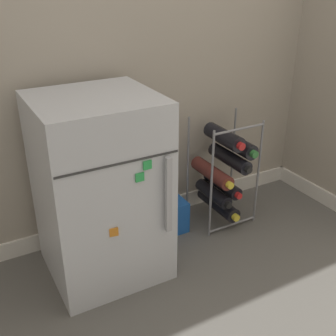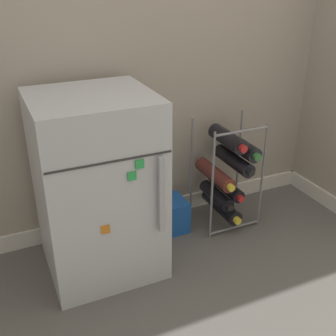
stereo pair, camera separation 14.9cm
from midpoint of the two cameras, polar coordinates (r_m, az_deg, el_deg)
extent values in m
plane|color=#56544F|center=(2.06, 10.05, -13.76)|extent=(14.00, 14.00, 0.00)
cube|color=silver|center=(2.44, 2.49, -5.04)|extent=(6.72, 0.01, 0.09)
cube|color=#B7BABF|center=(1.87, -7.28, -2.51)|extent=(0.50, 0.48, 0.83)
cube|color=#2D2D2D|center=(1.57, -5.02, 0.78)|extent=(0.49, 0.00, 0.01)
cube|color=#9E9EA3|center=(1.70, 1.63, -3.76)|extent=(0.02, 0.02, 0.34)
cube|color=green|center=(1.61, -1.22, 0.47)|extent=(0.04, 0.01, 0.04)
cube|color=orange|center=(1.69, -5.96, -8.34)|extent=(0.04, 0.01, 0.04)
cube|color=green|center=(1.62, -2.30, -1.16)|extent=(0.04, 0.01, 0.04)
cylinder|color=slate|center=(2.11, 8.02, -2.70)|extent=(0.01, 0.01, 0.59)
cylinder|color=slate|center=(2.28, 14.48, -1.15)|extent=(0.01, 0.01, 0.59)
cylinder|color=slate|center=(2.28, 5.06, -0.26)|extent=(0.01, 0.01, 0.59)
cylinder|color=slate|center=(2.43, 11.27, 1.03)|extent=(0.01, 0.01, 0.59)
cylinder|color=slate|center=(2.33, 10.78, -7.93)|extent=(0.30, 0.01, 0.01)
cylinder|color=slate|center=(2.08, 12.03, 4.86)|extent=(0.30, 0.01, 0.01)
cylinder|color=black|center=(2.36, 9.03, -5.14)|extent=(0.08, 0.30, 0.08)
cylinder|color=gold|center=(2.25, 11.25, -7.04)|extent=(0.04, 0.02, 0.04)
cylinder|color=black|center=(2.30, 8.38, -3.74)|extent=(0.07, 0.25, 0.07)
cylinder|color=black|center=(2.20, 10.28, -5.33)|extent=(0.03, 0.02, 0.03)
cylinder|color=black|center=(2.31, 9.66, -2.51)|extent=(0.07, 0.26, 0.07)
cylinder|color=red|center=(2.21, 11.70, -4.11)|extent=(0.03, 0.02, 0.03)
cylinder|color=#56231E|center=(2.23, 8.25, -0.91)|extent=(0.08, 0.29, 0.08)
cylinder|color=gold|center=(2.12, 10.52, -2.67)|extent=(0.04, 0.02, 0.04)
cylinder|color=black|center=(2.26, 10.72, 0.97)|extent=(0.08, 0.29, 0.08)
cylinder|color=black|center=(2.15, 13.09, -0.66)|extent=(0.04, 0.02, 0.04)
cylinder|color=black|center=(2.25, 11.60, 2.89)|extent=(0.08, 0.28, 0.08)
cylinder|color=#2D7033|center=(2.14, 13.92, 1.41)|extent=(0.04, 0.02, 0.04)
cylinder|color=black|center=(2.19, 10.02, 3.91)|extent=(0.08, 0.26, 0.08)
cylinder|color=red|center=(2.08, 12.17, 2.55)|extent=(0.04, 0.02, 0.04)
cube|color=#194C9E|center=(2.26, 1.51, -6.51)|extent=(0.22, 0.18, 0.18)
camera|label=1|loc=(0.07, -87.90, 1.02)|focal=45.00mm
camera|label=2|loc=(0.07, 92.10, -1.02)|focal=45.00mm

